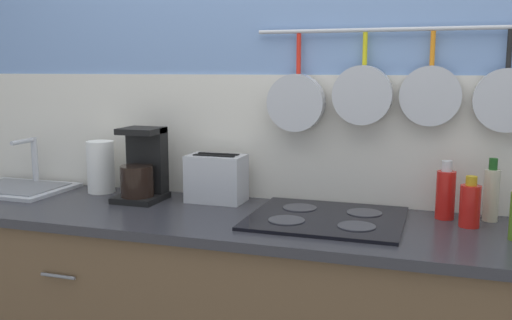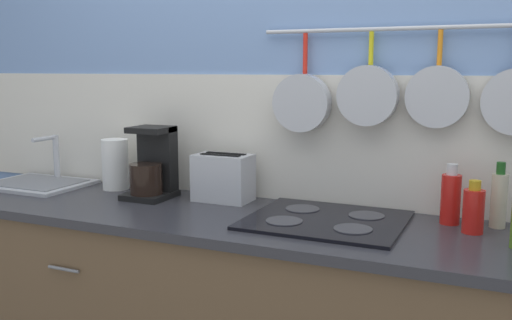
{
  "view_description": "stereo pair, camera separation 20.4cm",
  "coord_description": "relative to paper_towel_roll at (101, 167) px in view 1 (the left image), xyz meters",
  "views": [
    {
      "loc": [
        0.52,
        -1.91,
        1.46
      ],
      "look_at": [
        -0.11,
        0.0,
        1.14
      ],
      "focal_mm": 40.0,
      "sensor_mm": 36.0,
      "label": 1
    },
    {
      "loc": [
        0.71,
        -1.84,
        1.46
      ],
      "look_at": [
        -0.11,
        0.0,
        1.14
      ],
      "focal_mm": 40.0,
      "sensor_mm": 36.0,
      "label": 2
    }
  ],
  "objects": [
    {
      "name": "coffee_maker",
      "position": [
        0.24,
        -0.07,
        0.01
      ],
      "size": [
        0.18,
        0.2,
        0.3
      ],
      "color": "black",
      "rests_on": "countertop"
    },
    {
      "name": "bottle_hot_sauce",
      "position": [
        1.58,
        0.02,
        -0.01
      ],
      "size": [
        0.05,
        0.05,
        0.23
      ],
      "color": "#BFB799",
      "rests_on": "countertop"
    },
    {
      "name": "bottle_sesame_oil",
      "position": [
        1.51,
        -0.08,
        -0.03
      ],
      "size": [
        0.07,
        0.07,
        0.18
      ],
      "color": "red",
      "rests_on": "countertop"
    },
    {
      "name": "bottle_dish_soap",
      "position": [
        1.43,
        0.01,
        -0.02
      ],
      "size": [
        0.07,
        0.07,
        0.21
      ],
      "color": "red",
      "rests_on": "countertop"
    },
    {
      "name": "paper_towel_roll",
      "position": [
        0.0,
        0.0,
        0.0
      ],
      "size": [
        0.12,
        0.12,
        0.23
      ],
      "color": "white",
      "rests_on": "countertop"
    },
    {
      "name": "sink_basin",
      "position": [
        -0.38,
        -0.08,
        -0.09
      ],
      "size": [
        0.45,
        0.36,
        0.22
      ],
      "color": "#B7BABF",
      "rests_on": "countertop"
    },
    {
      "name": "countertop",
      "position": [
        0.89,
        -0.2,
        -0.13
      ],
      "size": [
        3.07,
        0.61,
        0.03
      ],
      "color": "#2D2D33",
      "rests_on": "cabinet_base"
    },
    {
      "name": "cooktop",
      "position": [
        1.03,
        -0.15,
        -0.11
      ],
      "size": [
        0.54,
        0.48,
        0.01
      ],
      "color": "black",
      "rests_on": "countertop"
    },
    {
      "name": "wall_back",
      "position": [
        0.89,
        0.14,
        0.24
      ],
      "size": [
        7.2,
        0.15,
        2.6
      ],
      "color": "#7293C6",
      "rests_on": "ground_plane"
    },
    {
      "name": "toaster",
      "position": [
        0.55,
        -0.0,
        -0.02
      ],
      "size": [
        0.25,
        0.14,
        0.19
      ],
      "color": "#B7BABF",
      "rests_on": "countertop"
    }
  ]
}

